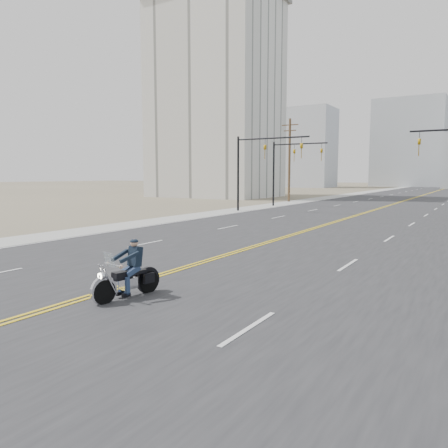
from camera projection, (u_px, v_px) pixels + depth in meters
road at (418, 197)px, 68.36m from camera, size 20.00×200.00×0.01m
sidewalk_left at (345, 195)px, 74.27m from camera, size 3.00×200.00×0.01m
traffic_mast_left at (257, 158)px, 40.10m from camera, size 7.10×0.26×7.00m
traffic_mast_far at (288, 161)px, 47.09m from camera, size 6.10×0.26×7.00m
utility_pole_left at (289, 159)px, 55.46m from camera, size 2.20×0.30×10.50m
apartment_block at (216, 101)px, 68.32m from camera, size 18.00×14.00×30.00m
haze_bldg_a at (308, 148)px, 123.40m from camera, size 14.00×12.00×22.00m
haze_bldg_d at (409, 143)px, 132.62m from camera, size 20.00×15.00×26.00m
haze_bldg_f at (280, 161)px, 144.20m from camera, size 12.00×12.00×16.00m
motorcyclist at (127, 269)px, 11.99m from camera, size 1.23×2.21×1.63m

